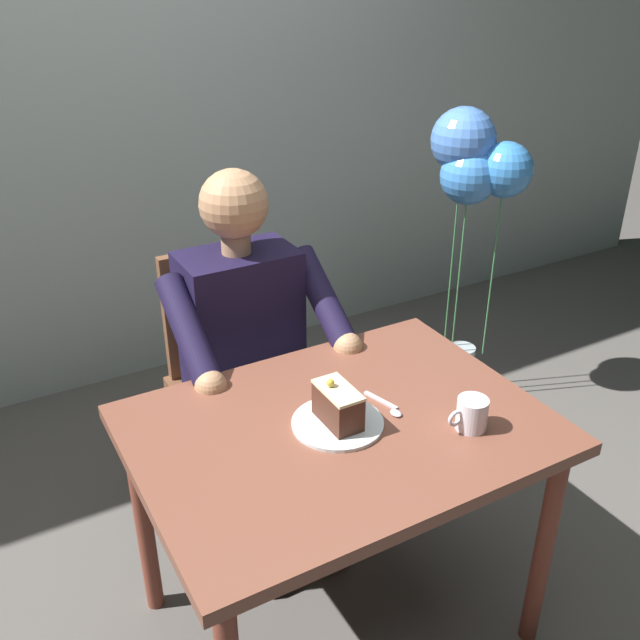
# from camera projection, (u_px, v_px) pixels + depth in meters

# --- Properties ---
(ground_plane) EXTENTS (14.00, 14.00, 0.00)m
(ground_plane) POSITION_uv_depth(u_px,v_px,m) (337.00, 618.00, 2.10)
(ground_plane) COLOR #5A5551
(cafe_rear_panel) EXTENTS (6.40, 0.12, 3.00)m
(cafe_rear_panel) POSITION_uv_depth(u_px,v_px,m) (116.00, 29.00, 2.75)
(cafe_rear_panel) COLOR #ABB6B4
(cafe_rear_panel) RESTS_ON ground
(dining_table) EXTENTS (1.03, 0.76, 0.71)m
(dining_table) POSITION_uv_depth(u_px,v_px,m) (340.00, 451.00, 1.81)
(dining_table) COLOR brown
(dining_table) RESTS_ON ground
(chair) EXTENTS (0.42, 0.42, 0.89)m
(chair) POSITION_uv_depth(u_px,v_px,m) (233.00, 368.00, 2.43)
(chair) COLOR brown
(chair) RESTS_ON ground
(seated_person) EXTENTS (0.53, 0.58, 1.21)m
(seated_person) POSITION_uv_depth(u_px,v_px,m) (252.00, 355.00, 2.23)
(seated_person) COLOR #1B1433
(seated_person) RESTS_ON ground
(dessert_plate) EXTENTS (0.23, 0.23, 0.01)m
(dessert_plate) POSITION_uv_depth(u_px,v_px,m) (338.00, 423.00, 1.77)
(dessert_plate) COLOR white
(dessert_plate) RESTS_ON dining_table
(cake_slice) EXTENTS (0.08, 0.14, 0.12)m
(cake_slice) POSITION_uv_depth(u_px,v_px,m) (338.00, 406.00, 1.74)
(cake_slice) COLOR #4A261A
(cake_slice) RESTS_ON dessert_plate
(coffee_cup) EXTENTS (0.11, 0.08, 0.08)m
(coffee_cup) POSITION_uv_depth(u_px,v_px,m) (471.00, 413.00, 1.74)
(coffee_cup) COLOR white
(coffee_cup) RESTS_ON dining_table
(dessert_spoon) EXTENTS (0.04, 0.14, 0.01)m
(dessert_spoon) POSITION_uv_depth(u_px,v_px,m) (389.00, 407.00, 1.83)
(dessert_spoon) COLOR silver
(dessert_spoon) RESTS_ON dining_table
(balloon_display) EXTENTS (0.34, 0.37, 1.25)m
(balloon_display) POSITION_uv_depth(u_px,v_px,m) (475.00, 178.00, 2.74)
(balloon_display) COLOR #B2C1C6
(balloon_display) RESTS_ON ground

